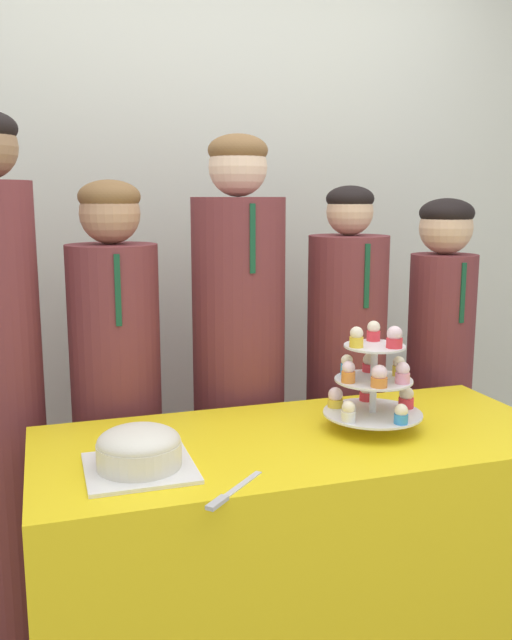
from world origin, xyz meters
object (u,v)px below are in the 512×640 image
(cake_knife, at_px, (227,496))
(cupcake_stand, at_px, (373,381))
(student_1, at_px, (118,414))
(student_2, at_px, (239,385))
(round_cake, at_px, (139,450))
(student_4, at_px, (438,384))
(student_0, at_px, (1,390))
(student_3, at_px, (345,397))

(cake_knife, height_order, cupcake_stand, cupcake_stand)
(student_1, bearing_deg, student_2, 0.00)
(round_cake, relative_size, student_4, 0.19)
(cupcake_stand, relative_size, student_0, 0.18)
(student_1, bearing_deg, cupcake_stand, -38.39)
(student_1, xyz_separation_m, student_4, (1.23, -0.00, -0.00))
(cupcake_stand, xyz_separation_m, student_2, (-0.25, 0.53, -0.13))
(cake_knife, bearing_deg, student_0, 77.70)
(cupcake_stand, height_order, student_1, student_1)
(student_2, distance_m, student_3, 0.42)
(student_2, height_order, student_4, student_2)
(student_0, relative_size, student_1, 1.14)
(round_cake, relative_size, student_3, 0.18)
(student_2, bearing_deg, cupcake_stand, -65.14)
(student_0, bearing_deg, round_cake, -61.19)
(round_cake, distance_m, cake_knife, 0.27)
(cupcake_stand, distance_m, student_0, 1.16)
(round_cake, relative_size, student_2, 0.16)
(round_cake, distance_m, cupcake_stand, 0.70)
(round_cake, xyz_separation_m, cake_knife, (0.16, -0.21, -0.05))
(student_4, bearing_deg, cupcake_stand, -136.68)
(round_cake, bearing_deg, student_2, 55.10)
(student_0, bearing_deg, student_4, -0.00)
(student_1, relative_size, student_3, 1.01)
(student_2, height_order, student_3, student_2)
(cake_knife, bearing_deg, student_2, 28.30)
(cupcake_stand, bearing_deg, round_cake, -171.94)
(cupcake_stand, distance_m, student_2, 0.60)
(round_cake, relative_size, student_0, 0.16)
(student_3, xyz_separation_m, student_4, (0.40, -0.00, 0.01))
(cupcake_stand, xyz_separation_m, student_0, (-1.03, 0.53, -0.08))
(cupcake_stand, distance_m, student_1, 0.88)
(round_cake, distance_m, student_0, 0.72)
(cake_knife, distance_m, student_0, 0.98)
(cake_knife, xyz_separation_m, student_3, (0.69, 0.84, -0.07))
(student_3, bearing_deg, student_2, 180.00)
(cake_knife, relative_size, student_2, 0.11)
(round_cake, distance_m, student_3, 1.06)
(student_3, bearing_deg, cupcake_stand, -107.37)
(student_1, bearing_deg, student_0, 180.00)
(student_0, distance_m, student_3, 1.20)
(student_0, bearing_deg, student_2, 0.00)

